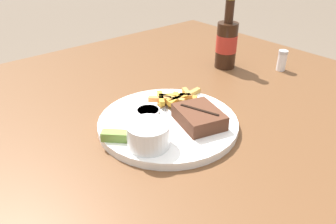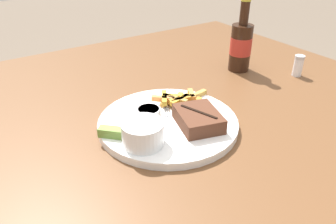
% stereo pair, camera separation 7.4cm
% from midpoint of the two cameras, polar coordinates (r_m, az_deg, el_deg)
% --- Properties ---
extents(dining_table, '(1.32, 1.43, 0.77)m').
position_cam_midpoint_polar(dining_table, '(0.80, -2.67, -6.62)').
color(dining_table, brown).
rests_on(dining_table, ground_plane).
extents(dinner_plate, '(0.32, 0.32, 0.02)m').
position_cam_midpoint_polar(dinner_plate, '(0.76, -2.81, -1.98)').
color(dinner_plate, white).
rests_on(dinner_plate, dining_table).
extents(steak_portion, '(0.13, 0.11, 0.04)m').
position_cam_midpoint_polar(steak_portion, '(0.73, 2.54, -0.91)').
color(steak_portion, '#512D1E').
rests_on(steak_portion, dinner_plate).
extents(fries_pile, '(0.12, 0.15, 0.02)m').
position_cam_midpoint_polar(fries_pile, '(0.81, -1.08, 2.20)').
color(fries_pile, orange).
rests_on(fries_pile, dinner_plate).
extents(coleslaw_cup, '(0.09, 0.09, 0.05)m').
position_cam_midpoint_polar(coleslaw_cup, '(0.66, -6.70, -3.86)').
color(coleslaw_cup, white).
rests_on(coleslaw_cup, dinner_plate).
extents(dipping_sauce_cup, '(0.06, 0.06, 0.02)m').
position_cam_midpoint_polar(dipping_sauce_cup, '(0.75, -6.29, -0.34)').
color(dipping_sauce_cup, silver).
rests_on(dipping_sauce_cup, dinner_plate).
extents(pickle_spear, '(0.06, 0.06, 0.02)m').
position_cam_midpoint_polar(pickle_spear, '(0.69, -12.16, -4.19)').
color(pickle_spear, olive).
rests_on(pickle_spear, dinner_plate).
extents(fork_utensil, '(0.12, 0.07, 0.00)m').
position_cam_midpoint_polar(fork_utensil, '(0.82, -3.94, 1.73)').
color(fork_utensil, '#B7B7BC').
rests_on(fork_utensil, dinner_plate).
extents(beer_bottle, '(0.07, 0.07, 0.23)m').
position_cam_midpoint_polar(beer_bottle, '(1.07, 8.18, 11.90)').
color(beer_bottle, black).
rests_on(beer_bottle, dining_table).
extents(salt_shaker, '(0.03, 0.03, 0.07)m').
position_cam_midpoint_polar(salt_shaker, '(1.10, 17.42, 8.54)').
color(salt_shaker, white).
rests_on(salt_shaker, dining_table).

